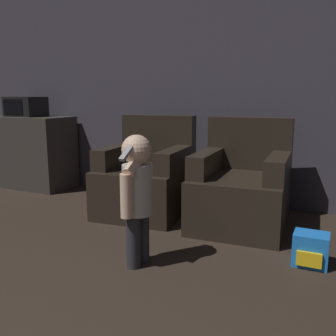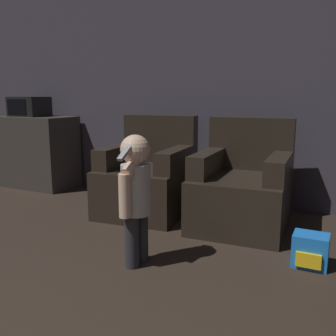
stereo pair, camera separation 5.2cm
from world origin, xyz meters
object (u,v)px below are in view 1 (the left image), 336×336
(toy_backpack, at_px, (311,250))
(armchair_left, at_px, (147,179))
(person_toddler, at_px, (137,190))
(armchair_right, at_px, (242,189))
(microwave, at_px, (26,107))

(toy_backpack, bearing_deg, armchair_left, 158.75)
(armchair_left, relative_size, person_toddler, 1.08)
(armchair_right, relative_size, person_toddler, 1.06)
(person_toddler, distance_m, microwave, 2.87)
(armchair_right, xyz_separation_m, toy_backpack, (0.64, -0.62, -0.22))
(toy_backpack, height_order, microwave, microwave)
(microwave, bearing_deg, armchair_right, -6.64)
(person_toddler, bearing_deg, toy_backpack, 118.47)
(armchair_right, relative_size, microwave, 2.16)
(armchair_right, distance_m, toy_backpack, 0.92)
(armchair_left, bearing_deg, armchair_right, -5.17)
(armchair_right, distance_m, microwave, 2.96)
(armchair_left, height_order, microwave, microwave)
(armchair_right, bearing_deg, armchair_left, 176.83)
(armchair_left, xyz_separation_m, armchair_right, (0.96, 0.00, 0.00))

